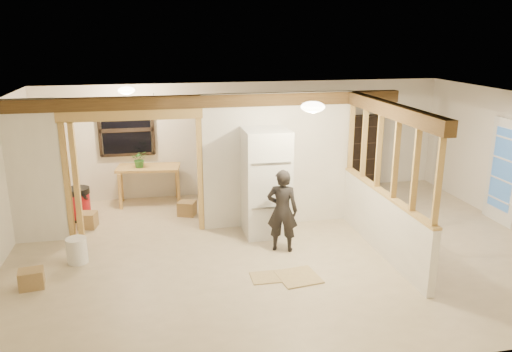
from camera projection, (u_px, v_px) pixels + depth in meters
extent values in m
cube|color=beige|center=(282.00, 249.00, 8.48)|extent=(9.00, 6.50, 0.01)
cube|color=white|center=(285.00, 102.00, 7.78)|extent=(9.00, 6.50, 0.01)
cube|color=silver|center=(247.00, 138.00, 11.18)|extent=(9.00, 0.01, 2.50)
cube|color=silver|center=(364.00, 267.00, 5.07)|extent=(9.00, 0.01, 2.50)
cube|color=white|center=(35.00, 172.00, 8.47)|extent=(0.90, 0.12, 2.50)
cube|color=white|center=(277.00, 160.00, 9.29)|extent=(2.80, 0.12, 2.50)
cube|color=tan|center=(135.00, 175.00, 8.83)|extent=(2.46, 0.14, 2.20)
cube|color=brown|center=(212.00, 101.00, 8.75)|extent=(7.00, 0.18, 0.22)
cube|color=brown|center=(391.00, 110.00, 7.75)|extent=(0.18, 3.30, 0.22)
cube|color=white|center=(382.00, 223.00, 8.27)|extent=(0.12, 3.20, 1.00)
cube|color=tan|center=(387.00, 155.00, 7.95)|extent=(0.14, 3.20, 1.32)
cube|color=black|center=(126.00, 130.00, 10.52)|extent=(1.12, 0.10, 1.10)
cube|color=white|center=(504.00, 172.00, 9.43)|extent=(0.12, 0.86, 2.00)
ellipsoid|color=#FFEABF|center=(313.00, 107.00, 7.37)|extent=(0.36, 0.36, 0.16)
ellipsoid|color=#FFEABF|center=(126.00, 90.00, 9.47)|extent=(0.32, 0.32, 0.14)
ellipsoid|color=#FFD88C|center=(154.00, 111.00, 8.99)|extent=(0.07, 0.07, 0.07)
cube|color=white|center=(266.00, 182.00, 8.89)|extent=(0.79, 0.77, 1.93)
imported|color=#2D2828|center=(282.00, 211.00, 8.24)|extent=(0.60, 0.50, 1.41)
cube|color=tan|center=(149.00, 185.00, 10.63)|extent=(1.37, 0.81, 0.82)
imported|color=#335C25|center=(140.00, 159.00, 10.39)|extent=(0.33, 0.29, 0.36)
cylinder|color=#B61419|center=(79.00, 204.00, 9.72)|extent=(0.60, 0.60, 0.65)
cube|color=black|center=(362.00, 152.00, 11.62)|extent=(0.85, 0.28, 1.71)
cylinder|color=white|center=(77.00, 250.00, 7.92)|extent=(0.41, 0.41, 0.41)
cube|color=#9C7C4B|center=(187.00, 208.00, 9.99)|extent=(0.41, 0.39, 0.28)
cube|color=#9C7C4B|center=(88.00, 220.00, 9.36)|extent=(0.37, 0.37, 0.29)
cube|color=#9C7C4B|center=(31.00, 279.00, 7.16)|extent=(0.37, 0.32, 0.27)
cube|color=tan|center=(298.00, 277.00, 7.48)|extent=(0.66, 0.66, 0.02)
cube|color=tan|center=(268.00, 277.00, 7.48)|extent=(0.50, 0.40, 0.02)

